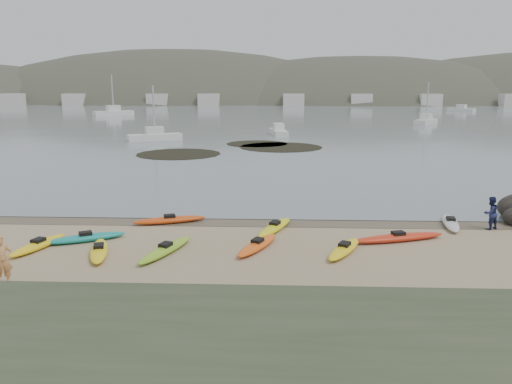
{
  "coord_description": "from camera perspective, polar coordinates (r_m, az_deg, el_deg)",
  "views": [
    {
      "loc": [
        1.04,
        -25.36,
        6.97
      ],
      "look_at": [
        0.0,
        0.0,
        1.5
      ],
      "focal_mm": 35.0,
      "sensor_mm": 36.0,
      "label": 1
    }
  ],
  "objects": [
    {
      "name": "person_east",
      "position": [
        26.99,
        25.23,
        -2.19
      ],
      "size": [
        0.99,
        0.9,
        1.64
      ],
      "primitive_type": "imported",
      "rotation": [
        0.0,
        0.0,
        3.57
      ],
      "color": "navy",
      "rests_on": "ground"
    },
    {
      "name": "moored_boats",
      "position": [
        100.57,
        1.19,
        8.49
      ],
      "size": [
        93.94,
        78.5,
        1.26
      ],
      "color": "silver",
      "rests_on": "ground"
    },
    {
      "name": "person_west",
      "position": [
        19.77,
        -27.04,
        -7.03
      ],
      "size": [
        0.8,
        0.76,
        1.85
      ],
      "primitive_type": "imported",
      "rotation": [
        0.0,
        0.0,
        0.66
      ],
      "color": "tan",
      "rests_on": "ground"
    },
    {
      "name": "kayaks",
      "position": [
        22.78,
        -2.36,
        -5.22
      ],
      "size": [
        20.52,
        8.34,
        0.34
      ],
      "color": "yellow",
      "rests_on": "ground"
    },
    {
      "name": "ground",
      "position": [
        26.32,
        0.0,
        -3.19
      ],
      "size": [
        600.0,
        600.0,
        0.0
      ],
      "primitive_type": "plane",
      "color": "tan",
      "rests_on": "ground"
    },
    {
      "name": "far_hills",
      "position": [
        223.83,
        12.26,
        6.01
      ],
      "size": [
        550.0,
        135.0,
        80.0
      ],
      "color": "#384235",
      "rests_on": "ground"
    },
    {
      "name": "kelp_mats",
      "position": [
        55.64,
        -1.56,
        4.99
      ],
      "size": [
        19.48,
        17.2,
        0.04
      ],
      "color": "black",
      "rests_on": "water"
    },
    {
      "name": "far_town",
      "position": [
        170.51,
        4.08,
        10.46
      ],
      "size": [
        199.0,
        5.0,
        4.0
      ],
      "color": "beige",
      "rests_on": "ground"
    },
    {
      "name": "water",
      "position": [
        325.44,
        2.2,
        10.93
      ],
      "size": [
        1200.0,
        1200.0,
        0.0
      ],
      "primitive_type": "plane",
      "color": "slate",
      "rests_on": "ground"
    },
    {
      "name": "wet_sand",
      "position": [
        26.03,
        -0.03,
        -3.36
      ],
      "size": [
        60.0,
        60.0,
        0.0
      ],
      "primitive_type": "plane",
      "color": "brown",
      "rests_on": "ground"
    }
  ]
}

